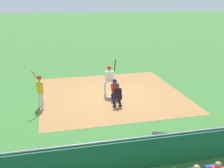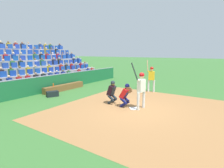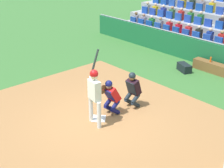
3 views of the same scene
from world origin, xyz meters
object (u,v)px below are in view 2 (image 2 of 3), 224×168
object	(u,v)px
batter_at_plate	(141,86)
on_deck_batter	(151,76)
home_plate_umpire	(112,91)
catcher_crouching	(126,94)
water_bottle_on_bench	(53,85)
equipment_duffel_bag	(52,94)
dugout_bench	(64,87)
home_plate_marker	(134,108)

from	to	relation	value
batter_at_plate	on_deck_batter	world-z (taller)	batter_at_plate
batter_at_plate	home_plate_umpire	world-z (taller)	batter_at_plate
catcher_crouching	water_bottle_on_bench	xyz separation A→B (m)	(-0.02, -5.77, -0.15)
batter_at_plate	equipment_duffel_bag	world-z (taller)	batter_at_plate
dugout_bench	on_deck_batter	world-z (taller)	on_deck_batter
catcher_crouching	water_bottle_on_bench	bearing A→B (deg)	-90.17
batter_at_plate	catcher_crouching	bearing A→B (deg)	-78.42
dugout_bench	equipment_duffel_bag	xyz separation A→B (m)	(1.73, 0.86, -0.05)
home_plate_umpire	water_bottle_on_bench	xyz separation A→B (m)	(0.09, -4.87, -0.15)
catcher_crouching	on_deck_batter	bearing A→B (deg)	-176.43
water_bottle_on_bench	home_plate_marker	bearing A→B (deg)	89.85
home_plate_marker	equipment_duffel_bag	world-z (taller)	equipment_duffel_bag
catcher_crouching	dugout_bench	distance (m)	5.90
catcher_crouching	equipment_duffel_bag	xyz separation A→B (m)	(0.73, -4.94, -0.53)
on_deck_batter	home_plate_marker	bearing A→B (deg)	10.59
water_bottle_on_bench	on_deck_batter	size ratio (longest dim) A/B	0.10
water_bottle_on_bench	equipment_duffel_bag	size ratio (longest dim) A/B	0.32
dugout_bench	home_plate_umpire	bearing A→B (deg)	79.56
batter_at_plate	water_bottle_on_bench	xyz separation A→B (m)	(0.14, -6.55, -0.60)
equipment_duffel_bag	on_deck_batter	size ratio (longest dim) A/B	0.32
catcher_crouching	dugout_bench	size ratio (longest dim) A/B	0.36
home_plate_marker	batter_at_plate	distance (m)	1.18
equipment_duffel_bag	home_plate_marker	bearing A→B (deg)	120.45
batter_at_plate	dugout_bench	world-z (taller)	batter_at_plate
equipment_duffel_bag	home_plate_umpire	bearing A→B (deg)	124.50
home_plate_umpire	water_bottle_on_bench	bearing A→B (deg)	-88.96
on_deck_batter	dugout_bench	bearing A→B (deg)	-60.90
batter_at_plate	home_plate_umpire	xyz separation A→B (m)	(0.05, -1.69, -0.44)
home_plate_marker	batter_at_plate	xyz separation A→B (m)	(-0.16, 0.27, 1.14)
dugout_bench	water_bottle_on_bench	bearing A→B (deg)	1.41
dugout_bench	equipment_duffel_bag	distance (m)	1.93
batter_at_plate	dugout_bench	distance (m)	6.70
home_plate_umpire	dugout_bench	world-z (taller)	home_plate_umpire
catcher_crouching	dugout_bench	bearing A→B (deg)	-99.85
catcher_crouching	water_bottle_on_bench	size ratio (longest dim) A/B	5.45
dugout_bench	on_deck_batter	distance (m)	6.41
home_plate_marker	home_plate_umpire	size ratio (longest dim) A/B	0.34
water_bottle_on_bench	on_deck_batter	distance (m)	6.88
catcher_crouching	on_deck_batter	size ratio (longest dim) A/B	0.56
dugout_bench	equipment_duffel_bag	size ratio (longest dim) A/B	4.89
home_plate_umpire	on_deck_batter	size ratio (longest dim) A/B	0.58
batter_at_plate	home_plate_umpire	bearing A→B (deg)	-88.16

